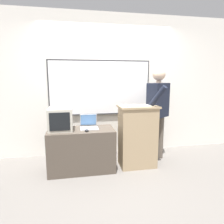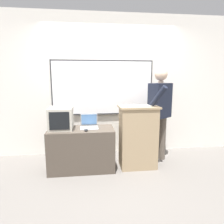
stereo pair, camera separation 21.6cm
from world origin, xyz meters
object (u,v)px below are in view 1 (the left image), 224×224
at_px(lectern_podium, 137,136).
at_px(crt_monitor, 61,119).
at_px(side_desk, 82,150).
at_px(wireless_keyboard, 140,106).
at_px(computer_mouse_by_laptop, 87,130).
at_px(person_presenter, 158,108).
at_px(laptop, 89,124).

bearing_deg(lectern_podium, crt_monitor, 177.50).
xyz_separation_m(lectern_podium, side_desk, (-0.95, 0.02, -0.18)).
bearing_deg(wireless_keyboard, computer_mouse_by_laptop, -175.03).
height_order(person_presenter, wireless_keyboard, person_presenter).
bearing_deg(lectern_podium, computer_mouse_by_laptop, -171.48).
bearing_deg(wireless_keyboard, crt_monitor, 175.21).
distance_m(laptop, crt_monitor, 0.47).
xyz_separation_m(side_desk, computer_mouse_by_laptop, (0.08, -0.15, 0.36)).
bearing_deg(crt_monitor, wireless_keyboard, -4.79).
distance_m(lectern_podium, person_presenter, 0.65).
height_order(laptop, wireless_keyboard, wireless_keyboard).
bearing_deg(person_presenter, crt_monitor, 149.66).
height_order(side_desk, crt_monitor, crt_monitor).
bearing_deg(computer_mouse_by_laptop, person_presenter, 13.61).
relative_size(lectern_podium, laptop, 3.57).
distance_m(side_desk, wireless_keyboard, 1.21).
height_order(computer_mouse_by_laptop, crt_monitor, crt_monitor).
bearing_deg(wireless_keyboard, laptop, 168.01).
bearing_deg(lectern_podium, wireless_keyboard, -68.07).
distance_m(lectern_podium, crt_monitor, 1.31).
bearing_deg(laptop, lectern_podium, -8.73).
height_order(lectern_podium, person_presenter, person_presenter).
xyz_separation_m(person_presenter, computer_mouse_by_laptop, (-1.30, -0.31, -0.27)).
bearing_deg(person_presenter, laptop, 148.03).
bearing_deg(side_desk, computer_mouse_by_laptop, -61.15).
height_order(side_desk, person_presenter, person_presenter).
relative_size(person_presenter, crt_monitor, 3.98).
relative_size(side_desk, wireless_keyboard, 2.43).
relative_size(computer_mouse_by_laptop, crt_monitor, 0.24).
relative_size(laptop, crt_monitor, 0.70).
bearing_deg(side_desk, crt_monitor, 173.57).
bearing_deg(lectern_podium, person_presenter, 23.11).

